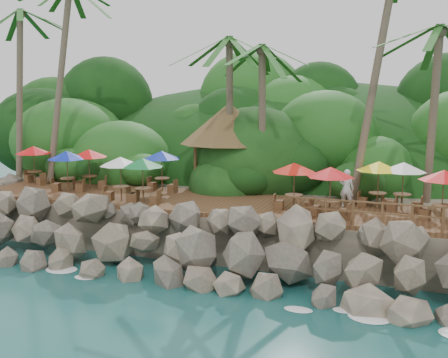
% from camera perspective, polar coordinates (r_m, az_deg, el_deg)
% --- Properties ---
extents(ground, '(140.00, 140.00, 0.00)m').
position_cam_1_polar(ground, '(21.06, -5.84, -11.74)').
color(ground, '#19514F').
rests_on(ground, ground).
extents(land_base, '(32.00, 25.20, 2.10)m').
position_cam_1_polar(land_base, '(35.30, 5.69, -1.24)').
color(land_base, gray).
rests_on(land_base, ground).
extents(jungle_hill, '(44.80, 28.00, 15.40)m').
position_cam_1_polar(jungle_hill, '(42.67, 8.25, -0.86)').
color(jungle_hill, '#143811').
rests_on(jungle_hill, ground).
extents(seawall, '(29.00, 4.00, 2.30)m').
position_cam_1_polar(seawall, '(22.40, -3.61, -7.28)').
color(seawall, gray).
rests_on(seawall, ground).
extents(terrace, '(26.00, 5.00, 0.20)m').
position_cam_1_polar(terrace, '(25.72, 0.00, -2.64)').
color(terrace, brown).
rests_on(terrace, land_base).
extents(jungle_foliage, '(44.00, 16.00, 12.00)m').
position_cam_1_polar(jungle_foliage, '(34.57, 5.23, -3.24)').
color(jungle_foliage, '#143811').
rests_on(jungle_foliage, ground).
extents(foam_line, '(25.20, 0.80, 0.06)m').
position_cam_1_polar(foam_line, '(21.30, -5.48, -11.39)').
color(foam_line, white).
rests_on(foam_line, ground).
extents(palms, '(28.95, 7.08, 12.67)m').
position_cam_1_polar(palms, '(28.40, -1.02, 17.53)').
color(palms, brown).
rests_on(palms, ground).
extents(palapa, '(5.35, 5.35, 4.60)m').
position_cam_1_polar(palapa, '(29.23, 0.55, 5.94)').
color(palapa, brown).
rests_on(palapa, ground).
extents(dining_clusters, '(25.04, 5.03, 2.14)m').
position_cam_1_polar(dining_clusters, '(25.26, 0.76, 1.47)').
color(dining_clusters, brown).
rests_on(dining_clusters, terrace).
extents(railing, '(8.30, 0.10, 1.00)m').
position_cam_1_polar(railing, '(21.74, 17.87, -3.46)').
color(railing, brown).
rests_on(railing, terrace).
extents(waiter, '(0.67, 0.47, 1.76)m').
position_cam_1_polar(waiter, '(24.91, 12.87, -0.99)').
color(waiter, silver).
rests_on(waiter, terrace).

